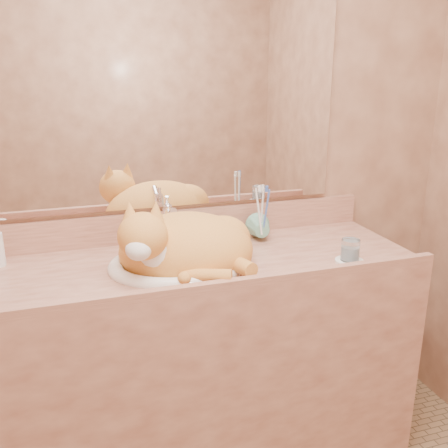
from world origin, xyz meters
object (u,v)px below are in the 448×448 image
object	(u,v)px
water_glass	(350,250)
cat	(181,244)
sink_basin	(180,245)
soap_dispenser	(213,228)
vanity_counter	(197,364)
toothbrush_cup	(262,232)

from	to	relation	value
water_glass	cat	bearing A→B (deg)	165.53
sink_basin	water_glass	world-z (taller)	sink_basin
soap_dispenser	cat	bearing A→B (deg)	-142.26
vanity_counter	soap_dispenser	size ratio (longest dim) A/B	9.50
water_glass	toothbrush_cup	bearing A→B (deg)	127.05
sink_basin	cat	world-z (taller)	cat
sink_basin	toothbrush_cup	size ratio (longest dim) A/B	4.90
vanity_counter	toothbrush_cup	world-z (taller)	toothbrush_cup
vanity_counter	soap_dispenser	xyz separation A→B (m)	(0.10, 0.10, 0.51)
sink_basin	soap_dispenser	world-z (taller)	soap_dispenser
vanity_counter	sink_basin	size ratio (longest dim) A/B	3.28
sink_basin	soap_dispenser	bearing A→B (deg)	48.57
vanity_counter	soap_dispenser	bearing A→B (deg)	45.82
cat	water_glass	distance (m)	0.59
vanity_counter	sink_basin	world-z (taller)	sink_basin
vanity_counter	toothbrush_cup	size ratio (longest dim) A/B	16.07
vanity_counter	toothbrush_cup	xyz separation A→B (m)	(0.30, 0.11, 0.47)
toothbrush_cup	water_glass	size ratio (longest dim) A/B	1.31
cat	toothbrush_cup	bearing A→B (deg)	35.33
vanity_counter	cat	bearing A→B (deg)	-148.88
cat	soap_dispenser	bearing A→B (deg)	55.20
vanity_counter	sink_basin	xyz separation A→B (m)	(-0.06, -0.02, 0.50)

